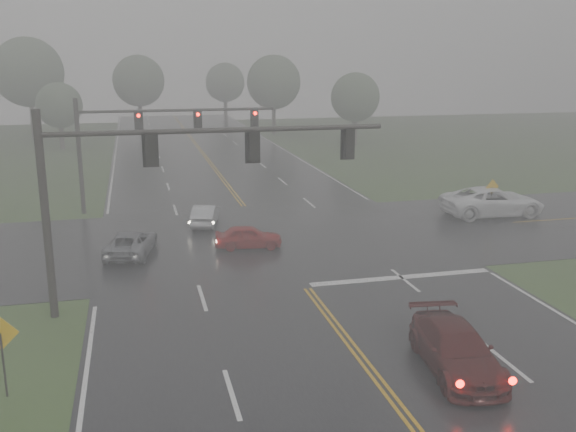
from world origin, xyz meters
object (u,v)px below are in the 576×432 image
object	(u,v)px
sedan_maroon	(454,370)
signal_gantry_near	(154,170)
sedan_red	(248,248)
car_grey	(132,255)
pickup_white	(491,216)
sedan_silver	(206,225)
signal_gantry_far	(141,132)

from	to	relation	value
sedan_maroon	signal_gantry_near	world-z (taller)	signal_gantry_near
sedan_red	signal_gantry_near	distance (m)	10.26
sedan_red	car_grey	world-z (taller)	car_grey
sedan_red	pickup_white	bearing A→B (deg)	-70.87
sedan_maroon	car_grey	bearing A→B (deg)	130.68
sedan_silver	signal_gantry_near	size ratio (longest dim) A/B	0.28
car_grey	sedan_red	bearing A→B (deg)	-168.62
sedan_red	car_grey	bearing A→B (deg)	95.74
signal_gantry_near	car_grey	bearing A→B (deg)	98.46
sedan_maroon	car_grey	distance (m)	17.93
sedan_maroon	pickup_white	size ratio (longest dim) A/B	0.77
sedan_silver	signal_gantry_near	world-z (taller)	signal_gantry_near
signal_gantry_far	sedan_silver	bearing A→B (deg)	-54.89
car_grey	sedan_maroon	bearing A→B (deg)	136.61
sedan_red	sedan_silver	world-z (taller)	sedan_silver
sedan_maroon	car_grey	xyz separation A→B (m)	(-9.92, 14.94, 0.00)
sedan_red	signal_gantry_far	world-z (taller)	signal_gantry_far
sedan_red	sedan_silver	size ratio (longest dim) A/B	0.93
sedan_silver	sedan_maroon	bearing A→B (deg)	119.63
sedan_maroon	sedan_silver	size ratio (longest dim) A/B	1.31
sedan_maroon	sedan_silver	world-z (taller)	sedan_maroon
signal_gantry_far	car_grey	bearing A→B (deg)	-95.46
sedan_silver	signal_gantry_far	bearing A→B (deg)	-41.01
sedan_silver	pickup_white	distance (m)	17.80
car_grey	signal_gantry_far	bearing A→B (deg)	-82.43
car_grey	pickup_white	bearing A→B (deg)	-158.77
sedan_red	pickup_white	size ratio (longest dim) A/B	0.55
car_grey	pickup_white	size ratio (longest dim) A/B	0.69
pickup_white	signal_gantry_near	xyz separation A→B (m)	(-20.90, -10.53, 5.51)
sedan_maroon	sedan_red	distance (m)	15.29
sedan_silver	car_grey	xyz separation A→B (m)	(-4.29, -5.01, 0.00)
sedan_silver	car_grey	distance (m)	6.60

